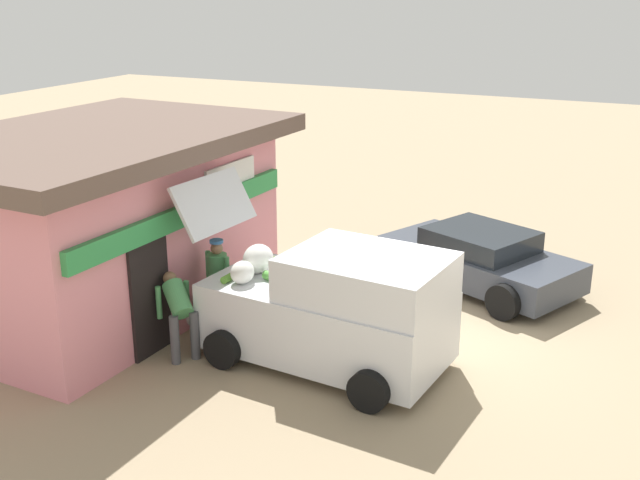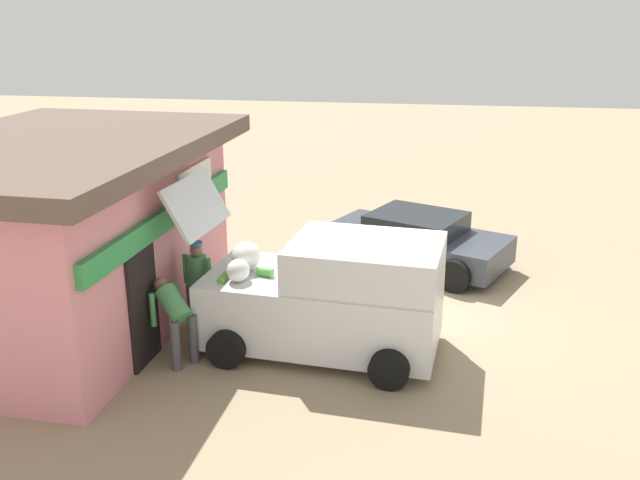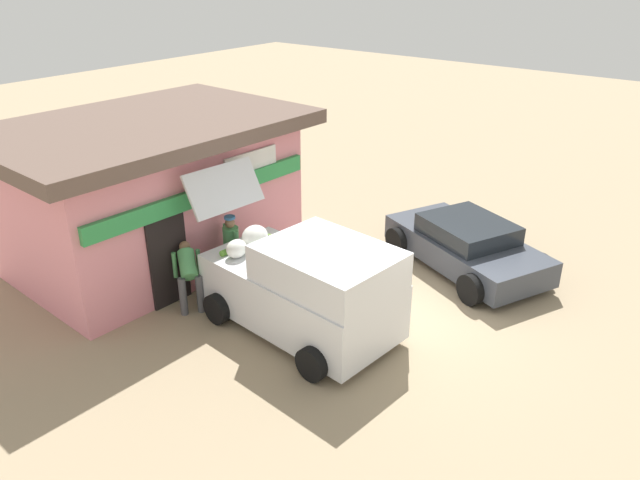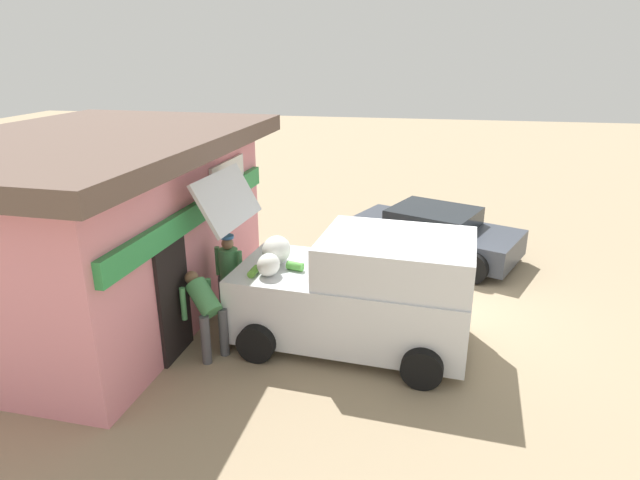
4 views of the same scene
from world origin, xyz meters
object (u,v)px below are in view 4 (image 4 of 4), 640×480
object	(u,v)px
paint_bucket	(270,271)
parked_sedan	(433,233)
delivery_van	(360,291)
vendor_standing	(229,272)
unloaded_banana_pile	(200,309)
customer_bending	(206,308)
storefront_bar	(100,225)

from	to	relation	value
paint_bucket	parked_sedan	bearing A→B (deg)	-60.65
delivery_van	paint_bucket	world-z (taller)	delivery_van
vendor_standing	unloaded_banana_pile	distance (m)	0.92
unloaded_banana_pile	customer_bending	bearing A→B (deg)	-150.89
parked_sedan	customer_bending	distance (m)	6.26
delivery_van	customer_bending	world-z (taller)	delivery_van
storefront_bar	customer_bending	distance (m)	2.74
storefront_bar	vendor_standing	bearing A→B (deg)	-85.17
paint_bucket	vendor_standing	bearing A→B (deg)	173.97
storefront_bar	customer_bending	xyz separation A→B (m)	(-1.06, -2.36, -0.89)
storefront_bar	vendor_standing	distance (m)	2.45
unloaded_banana_pile	vendor_standing	bearing A→B (deg)	-74.50
parked_sedan	vendor_standing	distance (m)	5.32
delivery_van	parked_sedan	size ratio (longest dim) A/B	1.03
delivery_van	vendor_standing	xyz separation A→B (m)	(0.43, 2.40, -0.04)
customer_bending	paint_bucket	bearing A→B (deg)	-2.69
vendor_standing	storefront_bar	bearing A→B (deg)	94.83
parked_sedan	unloaded_banana_pile	size ratio (longest dim) A/B	5.07
unloaded_banana_pile	paint_bucket	xyz separation A→B (m)	(2.07, -0.76, -0.05)
delivery_van	storefront_bar	bearing A→B (deg)	87.20
paint_bucket	customer_bending	bearing A→B (deg)	177.31
customer_bending	unloaded_banana_pile	world-z (taller)	customer_bending
vendor_standing	customer_bending	bearing A→B (deg)	-177.56
customer_bending	delivery_van	bearing A→B (deg)	-70.55
vendor_standing	paint_bucket	size ratio (longest dim) A/B	5.14
parked_sedan	delivery_van	bearing A→B (deg)	163.76
unloaded_banana_pile	paint_bucket	bearing A→B (deg)	-20.19
storefront_bar	parked_sedan	bearing A→B (deg)	-55.79
customer_bending	paint_bucket	xyz separation A→B (m)	(3.17, -0.15, -0.68)
parked_sedan	storefront_bar	bearing A→B (deg)	124.21
delivery_van	parked_sedan	xyz separation A→B (m)	(4.28, -1.25, -0.38)
storefront_bar	vendor_standing	xyz separation A→B (m)	(0.20, -2.31, -0.81)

